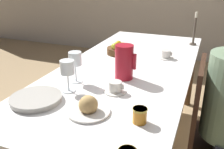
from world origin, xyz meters
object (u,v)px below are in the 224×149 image
at_px(wine_glass_water, 75,60).
at_px(candlestick_tall, 194,33).
at_px(teacup_across, 166,55).
at_px(fruit_bowl, 118,50).
at_px(wine_glass_juice, 67,69).
at_px(serving_tray, 36,99).
at_px(bread_plate, 88,107).
at_px(teacup_near_person, 115,88).
at_px(jam_jar_red, 140,115).
at_px(chair_person_side, 215,137).
at_px(red_pitcher, 124,62).

xyz_separation_m(wine_glass_water, candlestick_tall, (0.60, 1.16, -0.03)).
xyz_separation_m(teacup_across, fruit_bowl, (-0.39, -0.04, 0.01)).
height_order(wine_glass_juice, candlestick_tall, candlestick_tall).
height_order(wine_glass_water, serving_tray, wine_glass_water).
relative_size(bread_plate, fruit_bowl, 1.13).
bearing_deg(serving_tray, teacup_near_person, 36.38).
distance_m(wine_glass_juice, jam_jar_red, 0.50).
distance_m(serving_tray, fruit_bowl, 0.94).
height_order(chair_person_side, teacup_across, chair_person_side).
xyz_separation_m(chair_person_side, wine_glass_juice, (-0.82, -0.22, 0.38)).
bearing_deg(teacup_across, red_pitcher, -109.12).
bearing_deg(teacup_across, fruit_bowl, -174.38).
bearing_deg(chair_person_side, candlestick_tall, -167.00).
xyz_separation_m(chair_person_side, wine_glass_water, (-0.84, -0.09, 0.39)).
relative_size(red_pitcher, teacup_near_person, 1.73).
height_order(wine_glass_juice, jam_jar_red, wine_glass_juice).
bearing_deg(serving_tray, candlestick_tall, 65.52).
bearing_deg(fruit_bowl, wine_glass_water, -93.98).
bearing_deg(candlestick_tall, serving_tray, -114.48).
height_order(wine_glass_water, teacup_across, wine_glass_water).
relative_size(teacup_near_person, teacup_across, 1.00).
bearing_deg(fruit_bowl, candlestick_tall, 43.75).
xyz_separation_m(bread_plate, fruit_bowl, (-0.19, 0.94, 0.01)).
distance_m(wine_glass_water, bread_plate, 0.40).
distance_m(teacup_near_person, serving_tray, 0.43).
relative_size(chair_person_side, teacup_near_person, 7.44).
distance_m(jam_jar_red, fruit_bowl, 1.03).
distance_m(wine_glass_juice, candlestick_tall, 1.41).
height_order(wine_glass_water, teacup_near_person, wine_glass_water).
bearing_deg(red_pitcher, wine_glass_juice, -127.65).
height_order(chair_person_side, bread_plate, chair_person_side).
bearing_deg(chair_person_side, teacup_near_person, -76.55).
xyz_separation_m(red_pitcher, serving_tray, (-0.33, -0.47, -0.10)).
bearing_deg(wine_glass_juice, candlestick_tall, 66.21).
xyz_separation_m(chair_person_side, teacup_across, (-0.41, 0.58, 0.28)).
height_order(serving_tray, fruit_bowl, fruit_bowl).
height_order(serving_tray, bread_plate, bread_plate).
relative_size(fruit_bowl, candlestick_tall, 0.61).
height_order(chair_person_side, candlestick_tall, candlestick_tall).
bearing_deg(teacup_near_person, teacup_across, 77.99).
xyz_separation_m(chair_person_side, bread_plate, (-0.61, -0.39, 0.28)).
relative_size(chair_person_side, red_pitcher, 4.29).
xyz_separation_m(teacup_near_person, teacup_across, (0.15, 0.72, 0.00)).
distance_m(bread_plate, jam_jar_red, 0.25).
relative_size(wine_glass_water, teacup_near_person, 1.52).
height_order(teacup_near_person, serving_tray, teacup_near_person).
height_order(wine_glass_juice, serving_tray, wine_glass_juice).
relative_size(jam_jar_red, candlestick_tall, 0.24).
xyz_separation_m(serving_tray, bread_plate, (0.31, 0.00, 0.01)).
bearing_deg(bread_plate, teacup_across, 78.78).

